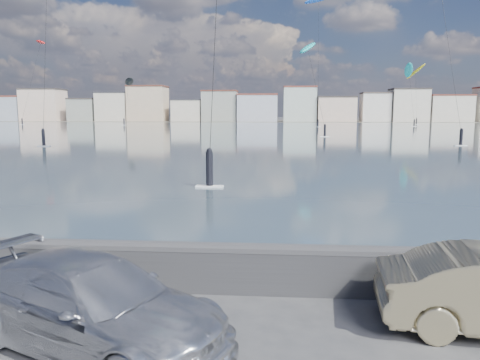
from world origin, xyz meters
The scene contains 12 objects.
ground centered at (0.00, 0.00, 0.00)m, with size 700.00×700.00×0.00m, color #333335.
bay_water centered at (0.00, 91.50, 0.01)m, with size 500.00×177.00×0.00m, color #3B5361.
far_shore_strip centered at (0.00, 200.00, 0.01)m, with size 500.00×60.00×0.00m, color #4C473D.
seawall centered at (0.00, 2.70, 0.58)m, with size 400.00×0.36×1.08m.
far_buildings centered at (1.31, 186.00, 6.03)m, with size 240.79×13.26×14.60m.
car_silver centered at (-1.11, 0.27, 0.72)m, with size 2.01×4.95×1.44m, color silver.
kitesurfer_5 centered at (7.36, 81.95, 15.18)m, with size 4.99×20.39×17.47m.
kitesurfer_6 centered at (-75.00, 144.32, 26.06)m, with size 7.56×18.68×27.87m.
kitesurfer_9 centered at (12.98, 128.93, 34.16)m, with size 9.04×16.38×36.82m.
kitesurfer_12 centered at (-45.43, 142.52, 13.29)m, with size 6.08×19.18×14.91m.
kitesurfer_14 centered at (48.55, 159.03, 17.12)m, with size 7.22×19.47×20.28m.
kitesurfer_15 centered at (39.94, 135.66, 15.62)m, with size 4.19×17.90×18.17m.
Camera 1 is at (1.83, -6.63, 3.75)m, focal length 35.00 mm.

